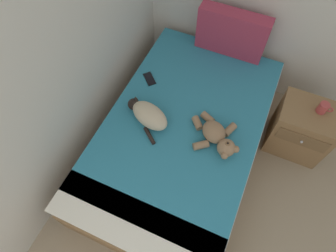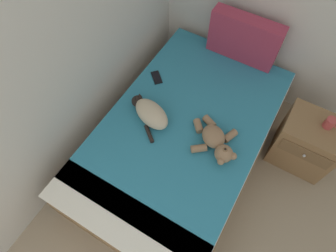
% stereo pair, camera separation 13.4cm
% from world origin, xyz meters
% --- Properties ---
extents(bed, '(1.27, 2.08, 0.52)m').
position_xyz_m(bed, '(0.79, 2.87, 0.26)').
color(bed, olive).
rests_on(bed, ground_plane).
extents(patterned_cushion, '(0.64, 0.14, 0.43)m').
position_xyz_m(patterned_cushion, '(0.87, 3.82, 0.73)').
color(patterned_cushion, '#A5334C').
rests_on(patterned_cushion, bed).
extents(cat, '(0.42, 0.35, 0.15)m').
position_xyz_m(cat, '(0.51, 2.80, 0.59)').
color(cat, '#C6B293').
rests_on(cat, bed).
extents(teddy_bear, '(0.44, 0.37, 0.15)m').
position_xyz_m(teddy_bear, '(1.09, 2.83, 0.58)').
color(teddy_bear, '#937051').
rests_on(teddy_bear, bed).
extents(cell_phone, '(0.16, 0.15, 0.01)m').
position_xyz_m(cell_phone, '(0.33, 3.19, 0.52)').
color(cell_phone, black).
rests_on(cell_phone, bed).
extents(nightstand, '(0.49, 0.42, 0.54)m').
position_xyz_m(nightstand, '(1.74, 3.40, 0.27)').
color(nightstand, olive).
rests_on(nightstand, ground_plane).
extents(mug, '(0.12, 0.08, 0.09)m').
position_xyz_m(mug, '(1.79, 3.43, 0.59)').
color(mug, '#B23F3F').
rests_on(mug, nightstand).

